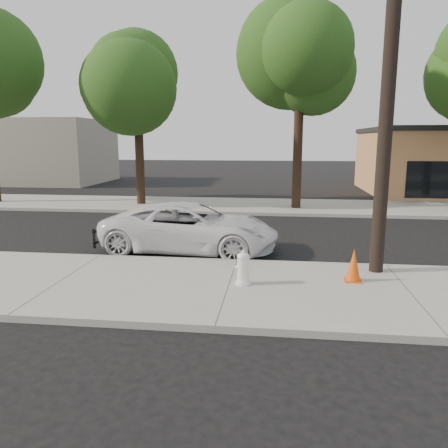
{
  "coord_description": "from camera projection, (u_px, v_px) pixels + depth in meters",
  "views": [
    {
      "loc": [
        1.05,
        -13.77,
        3.44
      ],
      "look_at": [
        -0.47,
        -1.28,
        1.0
      ],
      "focal_mm": 35.0,
      "sensor_mm": 36.0,
      "label": 1
    }
  ],
  "objects": [
    {
      "name": "curb_near",
      "position": [
        237.0,
        263.0,
        12.14
      ],
      "size": [
        90.0,
        0.12,
        0.16
      ],
      "primitive_type": "cube",
      "color": "#9E9B93",
      "rests_on": "ground"
    },
    {
      "name": "tree_c",
      "position": [
        305.0,
        63.0,
        20.06
      ],
      "size": [
        4.96,
        4.8,
        9.55
      ],
      "color": "black",
      "rests_on": "far_sidewalk"
    },
    {
      "name": "ground",
      "position": [
        243.0,
        247.0,
        14.2
      ],
      "size": [
        120.0,
        120.0,
        0.0
      ],
      "primitive_type": "plane",
      "color": "black",
      "rests_on": "ground"
    },
    {
      "name": "traffic_cone",
      "position": [
        354.0,
        266.0,
        10.27
      ],
      "size": [
        0.43,
        0.43,
        0.77
      ],
      "rotation": [
        0.0,
        0.0,
        -0.07
      ],
      "color": "#DE4B0B",
      "rests_on": "near_sidewalk"
    },
    {
      "name": "near_sidewalk",
      "position": [
        228.0,
        289.0,
        10.0
      ],
      "size": [
        90.0,
        4.4,
        0.15
      ],
      "primitive_type": "cube",
      "color": "gray",
      "rests_on": "ground"
    },
    {
      "name": "tree_b",
      "position": [
        140.0,
        84.0,
        21.57
      ],
      "size": [
        4.34,
        4.2,
        8.45
      ],
      "color": "black",
      "rests_on": "far_sidewalk"
    },
    {
      "name": "fire_hydrant",
      "position": [
        243.0,
        269.0,
        10.04
      ],
      "size": [
        0.4,
        0.37,
        0.76
      ],
      "rotation": [
        0.0,
        0.0,
        0.13
      ],
      "color": "white",
      "rests_on": "near_sidewalk"
    },
    {
      "name": "building_far",
      "position": [
        18.0,
        151.0,
        35.59
      ],
      "size": [
        14.0,
        8.0,
        5.0
      ],
      "primitive_type": "cube",
      "color": "gray",
      "rests_on": "ground"
    },
    {
      "name": "far_sidewalk",
      "position": [
        256.0,
        206.0,
        22.47
      ],
      "size": [
        90.0,
        5.0,
        0.15
      ],
      "primitive_type": "cube",
      "color": "gray",
      "rests_on": "ground"
    },
    {
      "name": "utility_pole",
      "position": [
        388.0,
        85.0,
        10.25
      ],
      "size": [
        1.4,
        0.34,
        9.0
      ],
      "color": "black",
      "rests_on": "near_sidewalk"
    },
    {
      "name": "police_cruiser",
      "position": [
        191.0,
        228.0,
        13.55
      ],
      "size": [
        5.59,
        2.89,
        1.51
      ],
      "primitive_type": "imported",
      "rotation": [
        0.0,
        0.0,
        1.5
      ],
      "color": "white",
      "rests_on": "ground"
    }
  ]
}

